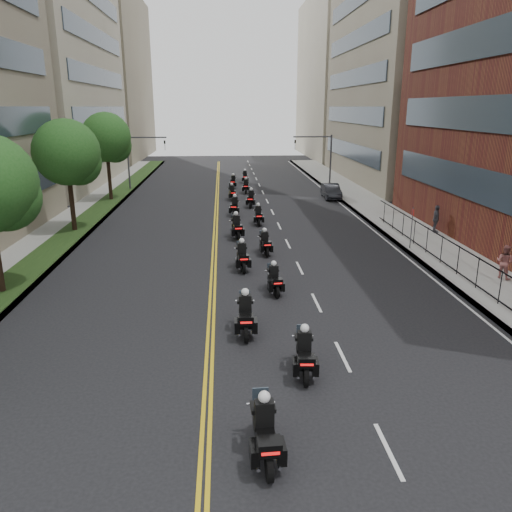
{
  "coord_description": "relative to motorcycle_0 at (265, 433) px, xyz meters",
  "views": [
    {
      "loc": [
        -0.87,
        -10.46,
        8.38
      ],
      "look_at": [
        0.65,
        12.28,
        1.54
      ],
      "focal_mm": 35.0,
      "sensor_mm": 36.0,
      "label": 1
    }
  ],
  "objects": [
    {
      "name": "grass_strip",
      "position": [
        -11.24,
        25.06,
        -0.54
      ],
      "size": [
        2.0,
        90.0,
        0.04
      ],
      "primitive_type": "cube",
      "color": "#183312",
      "rests_on": "sidewalk_left"
    },
    {
      "name": "traffic_signal_left",
      "position": [
        -9.58,
        42.06,
        2.99
      ],
      "size": [
        4.09,
        0.2,
        5.6
      ],
      "color": "#3F3F44",
      "rests_on": "ground"
    },
    {
      "name": "motorcycle_13",
      "position": [
        1.64,
        46.76,
        -0.08
      ],
      "size": [
        0.49,
        2.14,
        1.58
      ],
      "rotation": [
        0.0,
        0.0,
        -0.0
      ],
      "color": "black",
      "rests_on": "ground"
    },
    {
      "name": "motorcycle_9",
      "position": [
        1.51,
        32.38,
        -0.04
      ],
      "size": [
        0.7,
        2.28,
        1.69
      ],
      "rotation": [
        0.0,
        0.0,
        -0.14
      ],
      "color": "black",
      "rests_on": "ground"
    },
    {
      "name": "motorcycle_10",
      "position": [
        -0.08,
        35.95,
        -0.08
      ],
      "size": [
        0.63,
        2.15,
        1.59
      ],
      "rotation": [
        0.0,
        0.0,
        0.12
      ],
      "color": "black",
      "rests_on": "ground"
    },
    {
      "name": "motorcycle_6",
      "position": [
        -0.07,
        21.66,
        0.01
      ],
      "size": [
        0.7,
        2.44,
        1.8
      ],
      "rotation": [
        0.0,
        0.0,
        0.11
      ],
      "color": "black",
      "rests_on": "ground"
    },
    {
      "name": "motorcycle_8",
      "position": [
        0.01,
        29.01,
        -0.03
      ],
      "size": [
        0.68,
        2.31,
        1.71
      ],
      "rotation": [
        0.0,
        0.0,
        -0.12
      ],
      "color": "black",
      "rests_on": "ground"
    },
    {
      "name": "sidewalk_left",
      "position": [
        -12.04,
        25.06,
        -0.63
      ],
      "size": [
        4.0,
        90.0,
        0.15
      ],
      "primitive_type": "cube",
      "color": "gray",
      "rests_on": "ground"
    },
    {
      "name": "motorcycle_11",
      "position": [
        1.42,
        39.74,
        -0.06
      ],
      "size": [
        0.56,
        2.2,
        1.62
      ],
      "rotation": [
        0.0,
        0.0,
        -0.07
      ],
      "color": "black",
      "rests_on": "ground"
    },
    {
      "name": "motorcycle_3",
      "position": [
        1.39,
        11.4,
        -0.1
      ],
      "size": [
        0.58,
        2.09,
        1.54
      ],
      "rotation": [
        0.0,
        0.0,
        0.1
      ],
      "color": "black",
      "rests_on": "ground"
    },
    {
      "name": "motorcycle_12",
      "position": [
        0.2,
        42.93,
        -0.08
      ],
      "size": [
        0.59,
        2.15,
        1.59
      ],
      "rotation": [
        0.0,
        0.0,
        -0.09
      ],
      "color": "black",
      "rests_on": "ground"
    },
    {
      "name": "pedestrian_b",
      "position": [
        12.97,
        12.3,
        0.3
      ],
      "size": [
        1.01,
        1.05,
        1.72
      ],
      "primitive_type": "imported",
      "rotation": [
        0.0,
        0.0,
        2.17
      ],
      "color": "#9C5955",
      "rests_on": "sidewalk_right"
    },
    {
      "name": "street_trees",
      "position": [
        -11.09,
        18.66,
        4.43
      ],
      "size": [
        4.4,
        38.4,
        7.98
      ],
      "color": "black",
      "rests_on": "ground"
    },
    {
      "name": "motorcycle_1",
      "position": [
        1.61,
        3.97,
        -0.03
      ],
      "size": [
        0.6,
        2.32,
        1.71
      ],
      "rotation": [
        0.0,
        0.0,
        -0.08
      ],
      "color": "black",
      "rests_on": "ground"
    },
    {
      "name": "motorcycle_2",
      "position": [
        -0.15,
        7.14,
        0.0
      ],
      "size": [
        0.56,
        2.43,
        1.79
      ],
      "rotation": [
        0.0,
        0.0,
        -0.02
      ],
      "color": "black",
      "rests_on": "ground"
    },
    {
      "name": "parked_sedan",
      "position": [
        9.36,
        36.18,
        -0.02
      ],
      "size": [
        1.6,
        4.21,
        1.37
      ],
      "primitive_type": "imported",
      "rotation": [
        0.0,
        0.0,
        -0.04
      ],
      "color": "black",
      "rests_on": "ground"
    },
    {
      "name": "traffic_signal_right",
      "position": [
        9.5,
        42.06,
        2.99
      ],
      "size": [
        4.09,
        0.2,
        5.6
      ],
      "color": "#3F3F44",
      "rests_on": "ground"
    },
    {
      "name": "motorcycle_4",
      "position": [
        0.04,
        15.02,
        -0.03
      ],
      "size": [
        0.6,
        2.31,
        1.71
      ],
      "rotation": [
        0.0,
        0.0,
        0.07
      ],
      "color": "black",
      "rests_on": "ground"
    },
    {
      "name": "building_left_far",
      "position": [
        -22.04,
        78.06,
        12.29
      ],
      "size": [
        16.0,
        28.0,
        26.0
      ],
      "primitive_type": "cube",
      "color": "#7F735D",
      "rests_on": "ground"
    },
    {
      "name": "sidewalk_right",
      "position": [
        11.96,
        25.06,
        -0.63
      ],
      "size": [
        4.0,
        90.0,
        0.15
      ],
      "primitive_type": "cube",
      "color": "gray",
      "rests_on": "ground"
    },
    {
      "name": "building_left_mid",
      "position": [
        -22.02,
        48.06,
        16.3
      ],
      "size": [
        16.11,
        28.0,
        34.0
      ],
      "color": "#A59D85",
      "rests_on": "ground"
    },
    {
      "name": "motorcycle_0",
      "position": [
        0.0,
        0.0,
        0.0
      ],
      "size": [
        0.58,
        2.42,
        1.79
      ],
      "rotation": [
        0.0,
        0.0,
        0.05
      ],
      "color": "black",
      "rests_on": "ground"
    },
    {
      "name": "pedestrian_c",
      "position": [
        13.46,
        21.72,
        0.39
      ],
      "size": [
        0.69,
        1.18,
        1.89
      ],
      "primitive_type": "imported",
      "rotation": [
        0.0,
        0.0,
        1.35
      ],
      "color": "#424048",
      "rests_on": "sidewalk_right"
    },
    {
      "name": "motorcycle_7",
      "position": [
        1.66,
        25.62,
        -0.07
      ],
      "size": [
        0.5,
        2.18,
        1.61
      ],
      "rotation": [
        0.0,
        0.0,
        0.01
      ],
      "color": "black",
      "rests_on": "ground"
    },
    {
      "name": "iron_fence",
      "position": [
        10.96,
        12.06,
        0.2
      ],
      "size": [
        0.05,
        28.0,
        1.5
      ],
      "color": "black",
      "rests_on": "sidewalk_right"
    },
    {
      "name": "building_right_tan",
      "position": [
        21.44,
        48.06,
        14.3
      ],
      "size": [
        15.11,
        28.0,
        30.0
      ],
      "color": "#7F735D",
      "rests_on": "ground"
    },
    {
      "name": "building_right_far",
      "position": [
        21.46,
        78.06,
        12.29
      ],
      "size": [
        15.0,
        28.0,
        26.0
      ],
      "primitive_type": "cube",
      "color": "#A59D85",
      "rests_on": "ground"
    },
    {
      "name": "motorcycle_5",
      "position": [
        1.5,
        17.85,
        -0.08
      ],
      "size": [
        0.59,
        2.13,
        1.57
      ],
      "rotation": [
        0.0,
        0.0,
        0.1
      ],
      "color": "black",
      "rests_on": "ground"
    },
    {
      "name": "ground",
      "position": [
        -0.04,
        0.06,
        -0.71
      ],
      "size": [
        160.0,
        160.0,
        0.0
      ],
      "primitive_type": "plane",
      "color": "black",
      "rests_on": "ground"
    }
  ]
}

